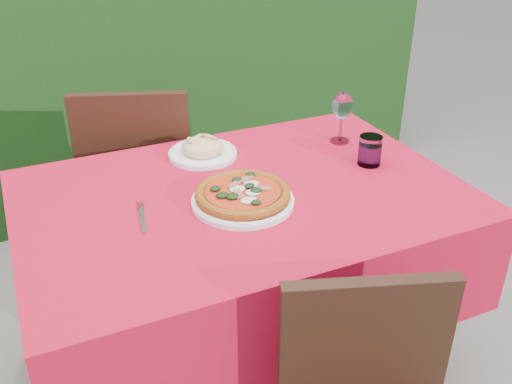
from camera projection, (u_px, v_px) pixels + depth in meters
name	position (u px, v px, depth m)	size (l,w,h in m)	color
ground	(245.00, 378.00, 2.00)	(60.00, 60.00, 0.00)	slate
hedge	(118.00, 24.00, 2.80)	(3.20, 0.55, 1.78)	black
dining_table	(243.00, 236.00, 1.71)	(1.26, 0.86, 0.75)	#432C15
chair_far	(140.00, 181.00, 2.19)	(0.52, 0.52, 0.90)	black
pizza_plate	(243.00, 196.00, 1.57)	(0.31, 0.31, 0.05)	white
pasta_plate	(203.00, 150.00, 1.84)	(0.22, 0.22, 0.06)	white
water_glass	(370.00, 152.00, 1.78)	(0.07, 0.07, 0.09)	silver
wine_glass	(342.00, 108.00, 1.89)	(0.07, 0.07, 0.18)	silver
fork	(143.00, 220.00, 1.50)	(0.02, 0.17, 0.00)	#B6B6BE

